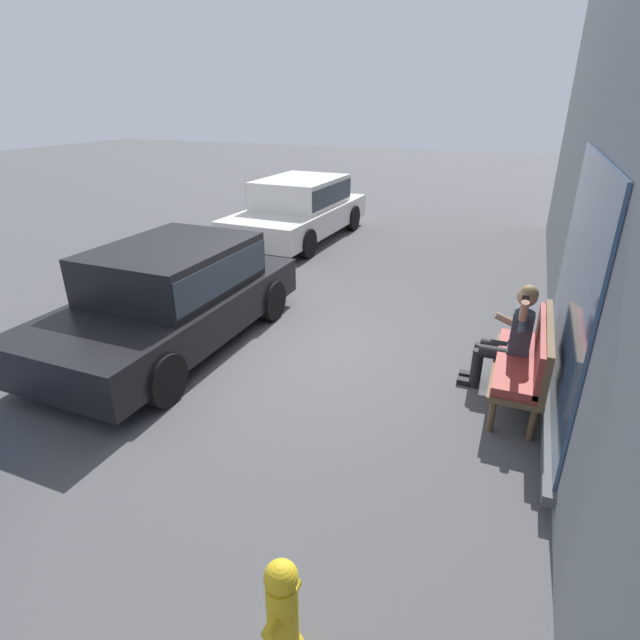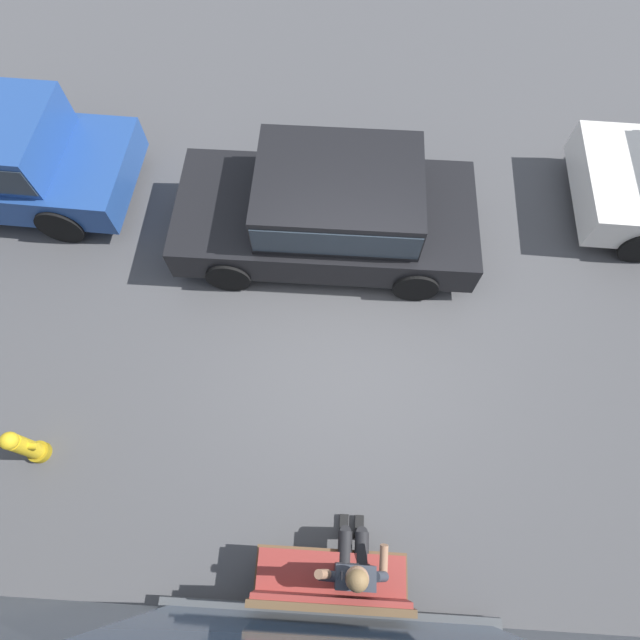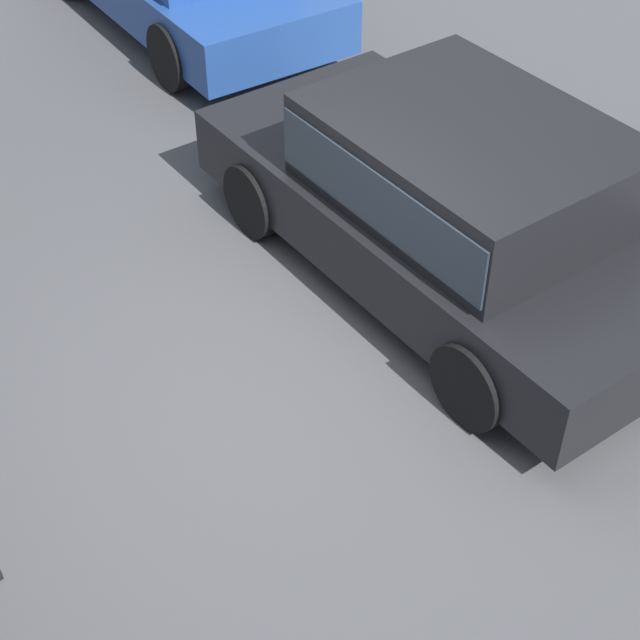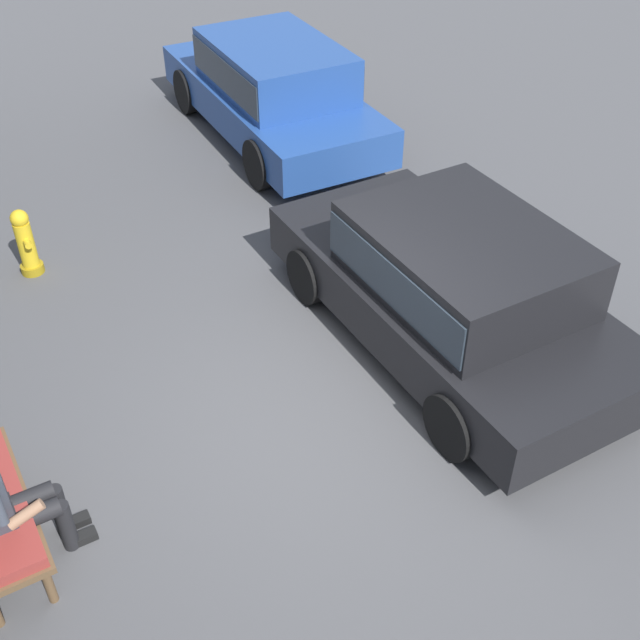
{
  "view_description": "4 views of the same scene",
  "coord_description": "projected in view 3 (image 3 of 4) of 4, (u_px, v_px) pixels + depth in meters",
  "views": [
    {
      "loc": [
        5.49,
        2.6,
        3.18
      ],
      "look_at": [
        0.57,
        0.58,
        0.8
      ],
      "focal_mm": 28.0,
      "sensor_mm": 36.0,
      "label": 1
    },
    {
      "loc": [
        0.26,
        2.6,
        6.25
      ],
      "look_at": [
        0.39,
        0.22,
        1.21
      ],
      "focal_mm": 28.0,
      "sensor_mm": 36.0,
      "label": 2
    },
    {
      "loc": [
        -3.86,
        2.6,
        4.76
      ],
      "look_at": [
        -0.39,
        0.05,
        0.97
      ],
      "focal_mm": 55.0,
      "sensor_mm": 36.0,
      "label": 3
    },
    {
      "loc": [
        -4.47,
        2.6,
        5.28
      ],
      "look_at": [
        0.1,
        -0.05,
        1.1
      ],
      "focal_mm": 45.0,
      "sensor_mm": 36.0,
      "label": 4
    }
  ],
  "objects": [
    {
      "name": "ground_plane",
      "position": [
        292.0,
        394.0,
        6.63
      ],
      "size": [
        60.0,
        60.0,
        0.0
      ],
      "primitive_type": "plane",
      "color": "#4C4C4F"
    },
    {
      "name": "parked_car_mid",
      "position": [
        455.0,
        194.0,
        7.1
      ],
      "size": [
        4.15,
        1.97,
        1.39
      ],
      "color": "black",
      "rests_on": "ground_plane"
    }
  ]
}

